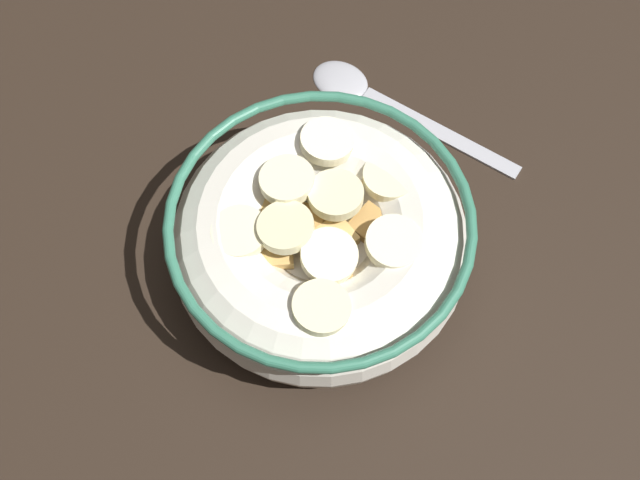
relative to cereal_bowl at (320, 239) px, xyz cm
name	(u,v)px	position (x,y,z in cm)	size (l,w,h in cm)	color
ground_plane	(320,269)	(-0.01, 0.00, -4.11)	(118.26, 118.26, 2.00)	black
cereal_bowl	(320,239)	(0.00, 0.00, 0.00)	(16.64, 16.64, 6.29)	silver
spoon	(370,93)	(11.89, 3.06, -2.78)	(3.24, 15.11, 0.80)	#A5A5AD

